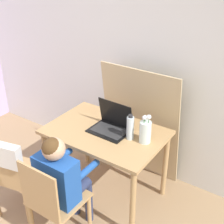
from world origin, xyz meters
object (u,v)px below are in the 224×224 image
object	(u,v)px
person_seated	(61,176)
water_bottle	(130,128)
chair_occupied	(53,202)
laptop	(112,124)
chair_spare	(8,167)
flower_vase	(145,131)

from	to	relation	value
person_seated	water_bottle	world-z (taller)	person_seated
chair_occupied	person_seated	bearing A→B (deg)	-90.00
laptop	water_bottle	size ratio (longest dim) A/B	1.53
chair_spare	flower_vase	distance (m)	1.20
chair_spare	flower_vase	world-z (taller)	flower_vase
chair_occupied	water_bottle	bearing A→B (deg)	-108.95
chair_spare	water_bottle	world-z (taller)	water_bottle
chair_spare	water_bottle	xyz separation A→B (m)	(0.75, 0.74, 0.27)
chair_spare	laptop	world-z (taller)	laptop
chair_spare	chair_occupied	bearing A→B (deg)	167.97
chair_spare	laptop	size ratio (longest dim) A/B	2.41
person_seated	laptop	bearing A→B (deg)	-93.21
chair_occupied	flower_vase	size ratio (longest dim) A/B	3.21
person_seated	chair_occupied	bearing A→B (deg)	90.00
chair_occupied	water_bottle	xyz separation A→B (m)	(0.26, 0.74, 0.41)
flower_vase	chair_occupied	bearing A→B (deg)	-117.05
laptop	chair_spare	bearing A→B (deg)	-123.16
chair_occupied	flower_vase	world-z (taller)	flower_vase
flower_vase	water_bottle	distance (m)	0.14
chair_spare	person_seated	xyz separation A→B (m)	(0.50, 0.12, 0.05)
chair_occupied	flower_vase	distance (m)	0.95
chair_occupied	chair_spare	distance (m)	0.52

